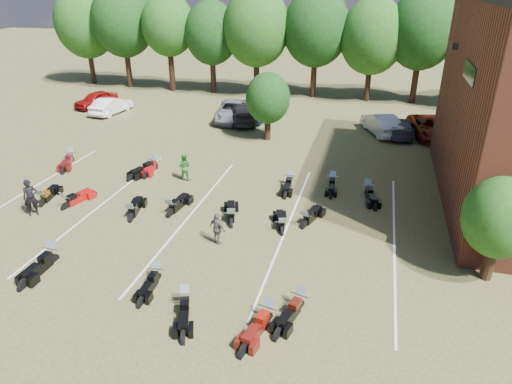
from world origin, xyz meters
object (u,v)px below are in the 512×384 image
(motorcycle_14, at_px, (72,162))
(motorcycle_3, at_px, (157,280))
(person_black, at_px, (31,198))
(person_green, at_px, (184,167))
(car_0, at_px, (96,99))
(person_grey, at_px, (217,229))
(motorcycle_7, at_px, (67,208))
(car_4, at_px, (260,112))

(motorcycle_14, bearing_deg, motorcycle_3, -62.35)
(person_black, distance_m, person_green, 8.33)
(motorcycle_14, bearing_deg, car_0, 96.45)
(person_green, xyz_separation_m, motorcycle_3, (2.85, -9.59, -0.81))
(person_green, bearing_deg, motorcycle_14, -6.98)
(motorcycle_3, bearing_deg, person_grey, 63.27)
(person_green, bearing_deg, motorcycle_7, 46.10)
(motorcycle_7, xyz_separation_m, motorcycle_14, (-3.74, 5.77, 0.00))
(person_black, height_order, motorcycle_7, person_black)
(person_black, xyz_separation_m, person_green, (5.68, 6.10, -0.15))
(car_4, relative_size, motorcycle_3, 2.01)
(car_0, xyz_separation_m, person_green, (14.45, -13.42, 0.09))
(car_0, bearing_deg, car_4, 17.88)
(car_4, relative_size, person_grey, 2.69)
(person_black, xyz_separation_m, motorcycle_14, (-2.59, 6.81, -0.96))
(person_black, distance_m, motorcycle_7, 1.83)
(car_0, distance_m, motorcycle_3, 28.80)
(car_4, xyz_separation_m, motorcycle_3, (1.56, -22.63, -0.71))
(person_black, distance_m, motorcycle_14, 7.35)
(car_0, bearing_deg, person_black, -46.54)
(car_0, relative_size, motorcycle_7, 1.79)
(motorcycle_3, xyz_separation_m, motorcycle_7, (-7.38, 4.54, 0.00))
(person_green, bearing_deg, car_4, -97.70)
(motorcycle_3, bearing_deg, car_0, 123.82)
(person_grey, xyz_separation_m, motorcycle_7, (-8.80, 1.29, -0.77))
(car_4, bearing_deg, motorcycle_3, -67.52)
(motorcycle_7, bearing_deg, person_green, -116.49)
(car_0, distance_m, car_4, 15.75)
(person_black, bearing_deg, motorcycle_7, 0.59)
(car_4, bearing_deg, motorcycle_7, -89.29)
(car_4, relative_size, person_green, 2.58)
(person_green, height_order, motorcycle_14, person_green)
(car_0, relative_size, motorcycle_14, 1.68)
(car_0, height_order, motorcycle_7, car_0)
(motorcycle_3, distance_m, motorcycle_7, 8.66)
(car_0, xyz_separation_m, car_4, (15.74, -0.38, -0.01))
(person_green, bearing_deg, person_grey, 121.96)
(person_black, bearing_deg, person_green, 5.33)
(person_grey, height_order, motorcycle_7, person_grey)
(car_0, xyz_separation_m, person_black, (8.77, -19.52, 0.24))
(car_0, bearing_deg, motorcycle_3, -33.81)
(car_4, bearing_deg, person_green, -77.12)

